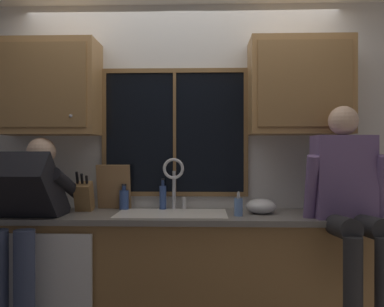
% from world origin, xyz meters
% --- Properties ---
extents(back_wall, '(5.55, 0.12, 2.55)m').
position_xyz_m(back_wall, '(0.00, 0.06, 1.27)').
color(back_wall, silver).
rests_on(back_wall, floor).
extents(window_glass, '(1.10, 0.02, 0.95)m').
position_xyz_m(window_glass, '(-0.05, -0.01, 1.52)').
color(window_glass, black).
extents(window_frame_top, '(1.17, 0.02, 0.04)m').
position_xyz_m(window_frame_top, '(-0.05, -0.02, 2.02)').
color(window_frame_top, brown).
extents(window_frame_bottom, '(1.17, 0.02, 0.04)m').
position_xyz_m(window_frame_bottom, '(-0.05, -0.02, 1.03)').
color(window_frame_bottom, brown).
extents(window_frame_left, '(0.03, 0.02, 0.95)m').
position_xyz_m(window_frame_left, '(-0.62, -0.02, 1.52)').
color(window_frame_left, brown).
extents(window_frame_right, '(0.03, 0.02, 0.95)m').
position_xyz_m(window_frame_right, '(0.51, -0.02, 1.52)').
color(window_frame_right, brown).
extents(window_mullion_center, '(0.02, 0.02, 0.95)m').
position_xyz_m(window_mullion_center, '(-0.05, -0.02, 1.52)').
color(window_mullion_center, brown).
extents(lower_cabinet_run, '(3.15, 0.58, 0.88)m').
position_xyz_m(lower_cabinet_run, '(0.00, -0.29, 0.44)').
color(lower_cabinet_run, olive).
rests_on(lower_cabinet_run, floor).
extents(countertop, '(3.21, 0.62, 0.04)m').
position_xyz_m(countertop, '(0.00, -0.31, 0.90)').
color(countertop, slate).
rests_on(countertop, lower_cabinet_run).
extents(dishwasher_front, '(0.60, 0.02, 0.74)m').
position_xyz_m(dishwasher_front, '(-0.86, -0.61, 0.46)').
color(dishwasher_front, white).
extents(upper_cabinet_left, '(0.75, 0.36, 0.72)m').
position_xyz_m(upper_cabinet_left, '(-1.01, -0.17, 1.86)').
color(upper_cabinet_left, '#A87A47').
extents(upper_cabinet_right, '(0.75, 0.36, 0.72)m').
position_xyz_m(upper_cabinet_right, '(0.90, -0.17, 1.86)').
color(upper_cabinet_right, '#A87A47').
extents(sink, '(0.80, 0.46, 0.21)m').
position_xyz_m(sink, '(-0.05, -0.30, 0.82)').
color(sink, white).
rests_on(sink, lower_cabinet_run).
extents(faucet, '(0.18, 0.09, 0.40)m').
position_xyz_m(faucet, '(-0.05, -0.12, 1.17)').
color(faucet, silver).
rests_on(faucet, countertop).
extents(person_standing, '(0.53, 0.72, 1.47)m').
position_xyz_m(person_standing, '(-1.03, -0.58, 0.93)').
color(person_standing, '#384260').
rests_on(person_standing, floor).
extents(person_sitting_on_counter, '(0.54, 0.61, 1.26)m').
position_xyz_m(person_sitting_on_counter, '(1.13, -0.57, 1.10)').
color(person_sitting_on_counter, '#262628').
rests_on(person_sitting_on_counter, countertop).
extents(knife_block, '(0.12, 0.18, 0.32)m').
position_xyz_m(knife_block, '(-0.73, -0.21, 1.03)').
color(knife_block, olive).
rests_on(knife_block, countertop).
extents(cutting_board, '(0.26, 0.09, 0.35)m').
position_xyz_m(cutting_board, '(-0.53, -0.09, 1.09)').
color(cutting_board, '#997047').
rests_on(cutting_board, countertop).
extents(mixing_bowl, '(0.22, 0.22, 0.11)m').
position_xyz_m(mixing_bowl, '(0.60, -0.28, 0.97)').
color(mixing_bowl, silver).
rests_on(mixing_bowl, countertop).
extents(soap_dispenser, '(0.06, 0.07, 0.17)m').
position_xyz_m(soap_dispenser, '(0.42, -0.41, 0.99)').
color(soap_dispenser, '#668CCC').
rests_on(soap_dispenser, countertop).
extents(bottle_green_glass, '(0.07, 0.07, 0.20)m').
position_xyz_m(bottle_green_glass, '(-0.44, -0.11, 1.00)').
color(bottle_green_glass, '#334C8C').
rests_on(bottle_green_glass, countertop).
extents(bottle_tall_clear, '(0.05, 0.05, 0.24)m').
position_xyz_m(bottle_tall_clear, '(-0.14, -0.09, 1.02)').
color(bottle_tall_clear, '#334C8C').
rests_on(bottle_tall_clear, countertop).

